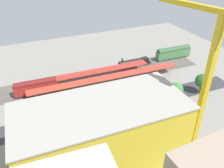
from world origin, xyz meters
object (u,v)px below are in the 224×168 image
at_px(traffic_light, 143,98).
at_px(parked_car_3, 113,101).
at_px(box_truck_0, 113,117).
at_px(platform_canopy_near, 107,77).
at_px(tower_crane, 203,78).
at_px(street_tree_3, 36,124).
at_px(parked_car_5, 78,109).
at_px(parked_car_2, 128,97).
at_px(parked_car_0, 157,89).
at_px(street_tree_2, 202,81).
at_px(passenger_coach, 173,52).
at_px(locomotive, 135,62).
at_px(construction_building, 102,138).
at_px(parked_car_4, 94,105).
at_px(street_tree_1, 176,90).
at_px(street_tree_4, 97,112).
at_px(street_tree_0, 72,116).
at_px(platform_canopy_far, 90,72).
at_px(parked_car_1, 142,93).
at_px(freight_coach_far, 36,86).

bearing_deg(traffic_light, parked_car_3, -44.84).
bearing_deg(box_truck_0, platform_canopy_near, -107.39).
distance_m(tower_crane, street_tree_3, 47.87).
xyz_separation_m(parked_car_5, street_tree_3, (14.95, 8.36, 4.86)).
bearing_deg(platform_canopy_near, parked_car_2, 105.63).
relative_size(parked_car_2, street_tree_3, 0.48).
relative_size(parked_car_0, street_tree_2, 0.51).
bearing_deg(passenger_coach, parked_car_5, 22.12).
relative_size(platform_canopy_near, parked_car_2, 15.64).
xyz_separation_m(locomotive, construction_building, (35.98, 48.66, 7.88)).
bearing_deg(parked_car_2, box_truck_0, 42.90).
bearing_deg(street_tree_2, parked_car_4, -10.91).
bearing_deg(street_tree_1, street_tree_4, 2.56).
relative_size(tower_crane, street_tree_3, 4.69).
relative_size(passenger_coach, street_tree_0, 2.15).
relative_size(platform_canopy_far, passenger_coach, 2.77).
relative_size(locomotive, street_tree_2, 2.06).
distance_m(parked_car_2, box_truck_0, 14.05).
xyz_separation_m(construction_building, street_tree_1, (-36.31, -17.50, -5.24)).
bearing_deg(box_truck_0, parked_car_3, -113.47).
distance_m(parked_car_0, parked_car_3, 19.38).
relative_size(street_tree_1, street_tree_3, 0.83).
relative_size(parked_car_3, parked_car_4, 0.99).
height_order(parked_car_1, street_tree_0, street_tree_0).
distance_m(locomotive, parked_car_4, 37.49).
bearing_deg(parked_car_2, freight_coach_far, -29.66).
bearing_deg(freight_coach_far, box_truck_0, 127.55).
xyz_separation_m(parked_car_2, parked_car_5, (19.48, -0.36, -0.02)).
bearing_deg(traffic_light, passenger_coach, -138.72).
bearing_deg(platform_canopy_far, parked_car_5, 58.93).
bearing_deg(parked_car_1, street_tree_1, 141.60).
bearing_deg(street_tree_2, street_tree_1, -0.25).
distance_m(box_truck_0, street_tree_0, 14.25).
height_order(parked_car_1, tower_crane, tower_crane).
bearing_deg(parked_car_5, street_tree_2, 170.64).
bearing_deg(platform_canopy_near, locomotive, -149.45).
distance_m(platform_canopy_near, freight_coach_far, 28.45).
distance_m(tower_crane, street_tree_0, 38.85).
bearing_deg(platform_canopy_near, street_tree_4, 59.89).
height_order(parked_car_1, parked_car_3, parked_car_1).
relative_size(parked_car_5, street_tree_2, 0.55).
relative_size(parked_car_0, street_tree_1, 0.59).
distance_m(freight_coach_far, traffic_light, 42.07).
distance_m(parked_car_2, street_tree_4, 18.54).
height_order(freight_coach_far, street_tree_3, street_tree_3).
relative_size(parked_car_4, parked_car_5, 1.03).
distance_m(locomotive, parked_car_2, 28.54).
distance_m(parked_car_0, construction_building, 42.67).
height_order(parked_car_5, traffic_light, traffic_light).
bearing_deg(street_tree_3, traffic_light, 179.96).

